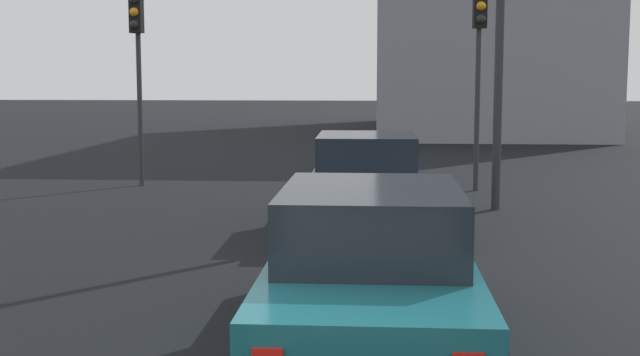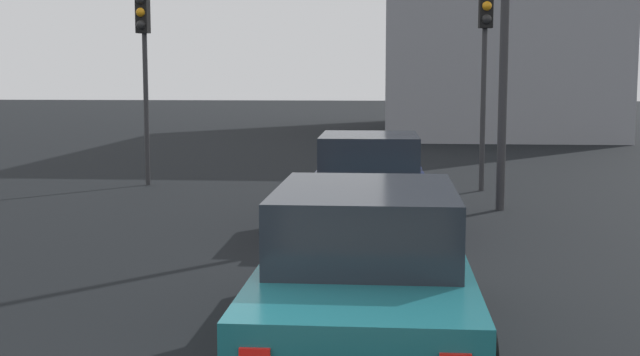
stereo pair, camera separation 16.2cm
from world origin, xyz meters
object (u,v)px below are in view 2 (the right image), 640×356
Objects in this scene: car_teal_left_second at (366,270)px; traffic_light_near_left at (144,48)px; car_navy_left_lead at (369,182)px; traffic_light_near_right at (485,44)px.

traffic_light_near_left is at bearing 25.53° from car_teal_left_second.
car_navy_left_lead reaches higher than car_teal_left_second.
car_teal_left_second is 1.10× the size of traffic_light_near_right.
car_teal_left_second is at bearing -179.62° from car_navy_left_lead.
traffic_light_near_right is (-0.35, -7.46, 0.04)m from traffic_light_near_left.
car_navy_left_lead is 5.63m from traffic_light_near_right.
traffic_light_near_left is (4.89, 5.16, 2.35)m from car_navy_left_lead.
traffic_light_near_left reaches higher than car_teal_left_second.
traffic_light_near_right is at bearing -11.27° from car_teal_left_second.
car_navy_left_lead is 1.02× the size of traffic_light_near_right.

